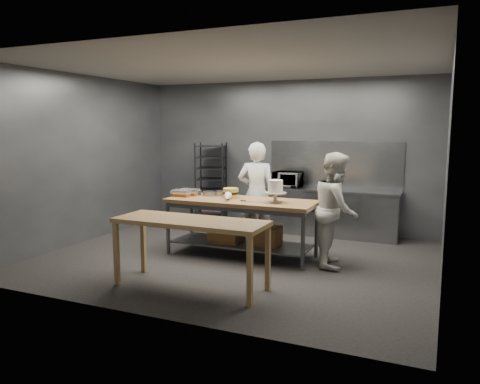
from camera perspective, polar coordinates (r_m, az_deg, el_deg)
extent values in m
plane|color=black|center=(7.53, -0.52, -8.05)|extent=(6.00, 6.00, 0.00)
cube|color=#4C4F54|center=(9.59, 5.61, 4.46)|extent=(6.00, 0.04, 3.00)
cube|color=olive|center=(7.49, 0.15, -1.16)|extent=(2.40, 0.90, 0.06)
cube|color=#47494C|center=(7.63, 0.15, -6.29)|extent=(2.25, 0.75, 0.03)
cylinder|color=#47494C|center=(7.76, -8.77, -4.39)|extent=(0.06, 0.06, 0.86)
cylinder|color=#47494C|center=(8.42, -5.93, -3.38)|extent=(0.06, 0.06, 0.86)
cylinder|color=#47494C|center=(6.84, 7.67, -6.04)|extent=(0.06, 0.06, 0.86)
cylinder|color=#47494C|center=(7.57, 9.31, -4.71)|extent=(0.06, 0.06, 0.86)
cube|color=brown|center=(7.65, -1.68, -4.81)|extent=(0.50, 0.40, 0.35)
cube|color=brown|center=(7.45, 3.13, -5.36)|extent=(0.45, 0.38, 0.30)
cube|color=olive|center=(6.03, -6.08, -3.63)|extent=(2.00, 0.70, 0.06)
cube|color=olive|center=(6.41, -14.82, -7.28)|extent=(0.06, 0.06, 0.84)
cube|color=olive|center=(6.88, -11.70, -6.15)|extent=(0.06, 0.06, 0.84)
cube|color=olive|center=(5.47, 1.20, -9.65)|extent=(0.06, 0.06, 0.84)
cube|color=olive|center=(6.01, 3.41, -8.05)|extent=(0.06, 0.06, 0.84)
cube|color=slate|center=(9.08, 10.94, 0.23)|extent=(2.60, 0.60, 0.04)
cube|color=slate|center=(9.15, 10.86, -2.56)|extent=(2.56, 0.56, 0.86)
cube|color=slate|center=(9.32, 11.42, 3.32)|extent=(2.60, 0.02, 0.90)
cube|color=black|center=(9.86, -3.52, 0.93)|extent=(0.77, 0.80, 1.75)
cube|color=white|center=(9.91, -3.51, -0.99)|extent=(0.43, 0.34, 0.45)
imported|color=white|center=(8.18, 2.03, -0.24)|extent=(0.73, 0.55, 1.82)
imported|color=silver|center=(7.13, 11.63, -2.08)|extent=(0.79, 0.94, 1.71)
imported|color=black|center=(9.28, 5.85, 1.55)|extent=(0.54, 0.37, 0.30)
cylinder|color=#B7AC93|center=(7.21, 4.32, -1.21)|extent=(0.20, 0.20, 0.02)
cylinder|color=#B7AC93|center=(7.20, 4.33, -0.66)|extent=(0.06, 0.06, 0.12)
cylinder|color=#B7AC93|center=(7.19, 4.33, -0.12)|extent=(0.34, 0.34, 0.02)
cylinder|color=white|center=(7.18, 4.34, 0.71)|extent=(0.23, 0.23, 0.19)
cylinder|color=gold|center=(7.68, -1.13, -0.49)|extent=(0.25, 0.25, 0.06)
cylinder|color=black|center=(7.67, -1.14, -0.12)|extent=(0.25, 0.25, 0.04)
cylinder|color=gold|center=(7.66, -1.14, 0.25)|extent=(0.25, 0.25, 0.06)
cylinder|color=gray|center=(7.92, -3.71, -0.19)|extent=(0.24, 0.24, 0.07)
cylinder|color=gray|center=(7.95, -2.34, -0.15)|extent=(0.24, 0.24, 0.07)
cylinder|color=gray|center=(8.05, -6.03, -0.08)|extent=(0.26, 0.26, 0.07)
cylinder|color=gray|center=(8.05, -5.70, -0.08)|extent=(0.28, 0.28, 0.07)
cone|color=white|center=(7.34, -1.56, -0.64)|extent=(0.25, 0.40, 0.12)
cube|color=slate|center=(7.25, 1.71, -1.22)|extent=(0.28, 0.02, 0.00)
cube|color=black|center=(7.31, 0.41, -1.08)|extent=(0.09, 0.02, 0.02)
cube|color=#AA5C22|center=(7.89, -7.14, -0.36)|extent=(0.30, 0.20, 0.05)
cube|color=silver|center=(7.88, -7.14, 0.04)|extent=(0.31, 0.21, 0.06)
cube|color=#AA5C22|center=(8.00, -6.18, -0.22)|extent=(0.30, 0.20, 0.05)
cube|color=silver|center=(8.00, -6.19, 0.17)|extent=(0.31, 0.21, 0.06)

